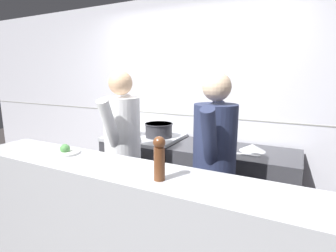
{
  "coord_description": "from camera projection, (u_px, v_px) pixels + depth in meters",
  "views": [
    {
      "loc": [
        1.26,
        -1.57,
        1.67
      ],
      "look_at": [
        0.07,
        0.73,
        1.15
      ],
      "focal_mm": 28.0,
      "sensor_mm": 36.0,
      "label": 1
    }
  ],
  "objects": [
    {
      "name": "oven_range",
      "position": [
        145.0,
        171.0,
        3.32
      ],
      "size": [
        0.86,
        0.71,
        0.92
      ],
      "color": "#38383D",
      "rests_on": "ground_plane"
    },
    {
      "name": "sauce_pot",
      "position": [
        159.0,
        130.0,
        3.16
      ],
      "size": [
        0.34,
        0.34,
        0.17
      ],
      "color": "#2D2D33",
      "rests_on": "oven_range"
    },
    {
      "name": "mixing_bowl_steel",
      "position": [
        253.0,
        148.0,
        2.68
      ],
      "size": [
        0.26,
        0.26,
        0.07
      ],
      "color": "#B7BABF",
      "rests_on": "prep_counter"
    },
    {
      "name": "wall_back_tiled",
      "position": [
        191.0,
        103.0,
        3.3
      ],
      "size": [
        8.0,
        0.06,
        2.6
      ],
      "color": "silver",
      "rests_on": "ground_plane"
    },
    {
      "name": "stock_pot",
      "position": [
        130.0,
        128.0,
        3.24
      ],
      "size": [
        0.25,
        0.25,
        0.17
      ],
      "color": "beige",
      "rests_on": "oven_range"
    },
    {
      "name": "plated_dish_main",
      "position": [
        65.0,
        151.0,
        2.08
      ],
      "size": [
        0.23,
        0.23,
        0.08
      ],
      "color": "white",
      "rests_on": "pass_counter"
    },
    {
      "name": "prep_counter",
      "position": [
        233.0,
        190.0,
        2.82
      ],
      "size": [
        1.29,
        0.65,
        0.89
      ],
      "color": "#38383D",
      "rests_on": "ground_plane"
    },
    {
      "name": "pepper_mill",
      "position": [
        159.0,
        157.0,
        1.54
      ],
      "size": [
        0.07,
        0.07,
        0.27
      ],
      "color": "brown",
      "rests_on": "pass_counter"
    },
    {
      "name": "pass_counter",
      "position": [
        127.0,
        238.0,
        1.87
      ],
      "size": [
        2.72,
        0.45,
        1.04
      ],
      "color": "#B7BABF",
      "rests_on": "ground_plane"
    },
    {
      "name": "chef_head_cook",
      "position": [
        123.0,
        150.0,
        2.54
      ],
      "size": [
        0.4,
        0.74,
        1.7
      ],
      "rotation": [
        0.0,
        0.0,
        0.16
      ],
      "color": "black",
      "rests_on": "ground_plane"
    },
    {
      "name": "chefs_knife",
      "position": [
        237.0,
        153.0,
        2.59
      ],
      "size": [
        0.37,
        0.04,
        0.02
      ],
      "color": "#B7BABF",
      "rests_on": "prep_counter"
    },
    {
      "name": "chef_sous",
      "position": [
        214.0,
        166.0,
        2.11
      ],
      "size": [
        0.38,
        0.74,
        1.68
      ],
      "rotation": [
        0.0,
        0.0,
        0.12
      ],
      "color": "black",
      "rests_on": "ground_plane"
    }
  ]
}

